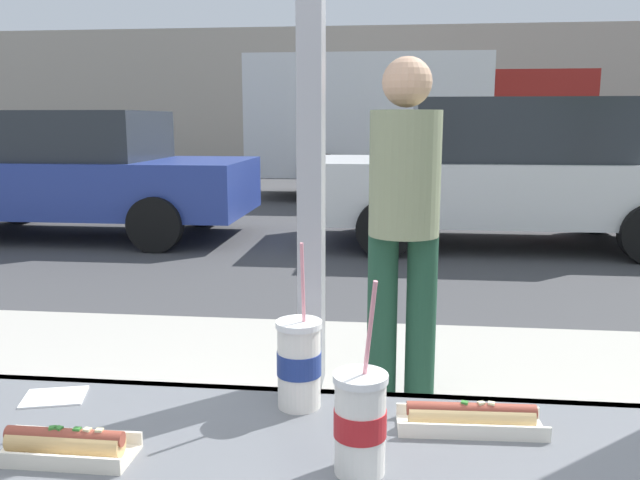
{
  "coord_description": "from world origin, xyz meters",
  "views": [
    {
      "loc": [
        0.16,
        -1.24,
        1.5
      ],
      "look_at": [
        -0.19,
        1.95,
        0.9
      ],
      "focal_mm": 36.4,
      "sensor_mm": 36.0,
      "label": 1
    }
  ],
  "objects_px": {
    "hotdog_tray_near": "(65,444)",
    "pedestrian": "(404,215)",
    "soda_cup_left": "(299,362)",
    "hotdog_tray_far": "(471,417)",
    "parked_car_blue": "(72,172)",
    "parked_car_white": "(506,172)",
    "soda_cup_right": "(360,421)",
    "box_truck": "(409,120)"
  },
  "relations": [
    {
      "from": "hotdog_tray_near",
      "to": "pedestrian",
      "type": "distance_m",
      "value": 2.07
    },
    {
      "from": "parked_car_white",
      "to": "box_truck",
      "type": "relative_size",
      "value": 0.73
    },
    {
      "from": "soda_cup_right",
      "to": "box_truck",
      "type": "relative_size",
      "value": 0.05
    },
    {
      "from": "parked_car_blue",
      "to": "parked_car_white",
      "type": "distance_m",
      "value": 5.47
    },
    {
      "from": "hotdog_tray_far",
      "to": "pedestrian",
      "type": "height_order",
      "value": "pedestrian"
    },
    {
      "from": "parked_car_blue",
      "to": "pedestrian",
      "type": "xyz_separation_m",
      "value": [
        4.17,
        -5.05,
        0.25
      ]
    },
    {
      "from": "hotdog_tray_far",
      "to": "pedestrian",
      "type": "bearing_deg",
      "value": 93.02
    },
    {
      "from": "box_truck",
      "to": "pedestrian",
      "type": "distance_m",
      "value": 9.81
    },
    {
      "from": "pedestrian",
      "to": "hotdog_tray_near",
      "type": "bearing_deg",
      "value": -106.74
    },
    {
      "from": "soda_cup_right",
      "to": "pedestrian",
      "type": "distance_m",
      "value": 1.97
    },
    {
      "from": "parked_car_white",
      "to": "soda_cup_right",
      "type": "bearing_deg",
      "value": -101.28
    },
    {
      "from": "soda_cup_left",
      "to": "parked_car_blue",
      "type": "height_order",
      "value": "parked_car_blue"
    },
    {
      "from": "parked_car_white",
      "to": "box_truck",
      "type": "height_order",
      "value": "box_truck"
    },
    {
      "from": "soda_cup_left",
      "to": "hotdog_tray_far",
      "type": "xyz_separation_m",
      "value": [
        0.33,
        -0.06,
        -0.07
      ]
    },
    {
      "from": "soda_cup_right",
      "to": "box_truck",
      "type": "bearing_deg",
      "value": 88.3
    },
    {
      "from": "soda_cup_left",
      "to": "hotdog_tray_far",
      "type": "relative_size",
      "value": 1.23
    },
    {
      "from": "parked_car_blue",
      "to": "parked_car_white",
      "type": "bearing_deg",
      "value": 0.0
    },
    {
      "from": "hotdog_tray_near",
      "to": "parked_car_white",
      "type": "relative_size",
      "value": 0.05
    },
    {
      "from": "soda_cup_left",
      "to": "pedestrian",
      "type": "xyz_separation_m",
      "value": [
        0.23,
        1.74,
        0.04
      ]
    },
    {
      "from": "soda_cup_left",
      "to": "hotdog_tray_near",
      "type": "height_order",
      "value": "soda_cup_left"
    },
    {
      "from": "pedestrian",
      "to": "soda_cup_left",
      "type": "bearing_deg",
      "value": -97.59
    },
    {
      "from": "soda_cup_right",
      "to": "pedestrian",
      "type": "bearing_deg",
      "value": 87.09
    },
    {
      "from": "parked_car_blue",
      "to": "hotdog_tray_near",
      "type": "bearing_deg",
      "value": -63.06
    },
    {
      "from": "hotdog_tray_near",
      "to": "parked_car_blue",
      "type": "bearing_deg",
      "value": 116.94
    },
    {
      "from": "soda_cup_left",
      "to": "parked_car_white",
      "type": "xyz_separation_m",
      "value": [
        1.53,
        6.79,
        -0.15
      ]
    },
    {
      "from": "parked_car_blue",
      "to": "box_truck",
      "type": "xyz_separation_m",
      "value": [
        4.41,
        4.75,
        0.66
      ]
    },
    {
      "from": "soda_cup_left",
      "to": "hotdog_tray_far",
      "type": "distance_m",
      "value": 0.34
    },
    {
      "from": "hotdog_tray_near",
      "to": "hotdog_tray_far",
      "type": "bearing_deg",
      "value": 14.39
    },
    {
      "from": "box_truck",
      "to": "pedestrian",
      "type": "height_order",
      "value": "box_truck"
    },
    {
      "from": "box_truck",
      "to": "pedestrian",
      "type": "xyz_separation_m",
      "value": [
        -0.25,
        -9.8,
        -0.41
      ]
    },
    {
      "from": "soda_cup_right",
      "to": "box_truck",
      "type": "xyz_separation_m",
      "value": [
        0.35,
        11.77,
        0.46
      ]
    },
    {
      "from": "hotdog_tray_near",
      "to": "box_truck",
      "type": "relative_size",
      "value": 0.04
    },
    {
      "from": "soda_cup_left",
      "to": "parked_car_blue",
      "type": "bearing_deg",
      "value": 120.09
    },
    {
      "from": "soda_cup_left",
      "to": "hotdog_tray_far",
      "type": "bearing_deg",
      "value": -10.97
    },
    {
      "from": "hotdog_tray_far",
      "to": "soda_cup_left",
      "type": "bearing_deg",
      "value": 169.03
    },
    {
      "from": "parked_car_blue",
      "to": "pedestrian",
      "type": "bearing_deg",
      "value": -50.5
    },
    {
      "from": "parked_car_blue",
      "to": "box_truck",
      "type": "height_order",
      "value": "box_truck"
    },
    {
      "from": "soda_cup_left",
      "to": "parked_car_blue",
      "type": "distance_m",
      "value": 7.85
    },
    {
      "from": "parked_car_blue",
      "to": "pedestrian",
      "type": "relative_size",
      "value": 2.76
    },
    {
      "from": "soda_cup_right",
      "to": "pedestrian",
      "type": "relative_size",
      "value": 0.2
    },
    {
      "from": "box_truck",
      "to": "parked_car_white",
      "type": "bearing_deg",
      "value": -77.52
    },
    {
      "from": "parked_car_blue",
      "to": "box_truck",
      "type": "relative_size",
      "value": 0.73
    }
  ]
}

